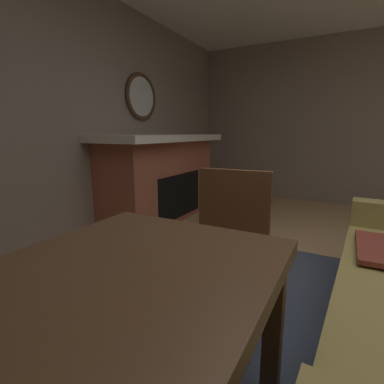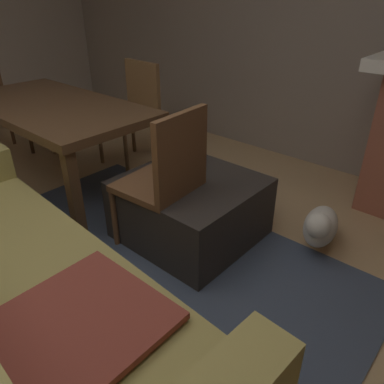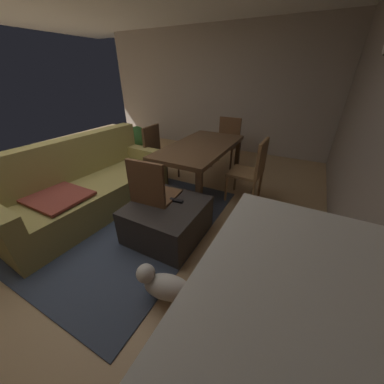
% 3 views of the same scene
% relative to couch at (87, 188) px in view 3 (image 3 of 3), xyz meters
% --- Properties ---
extents(floor, '(8.78, 8.78, 0.00)m').
position_rel_couch_xyz_m(floor, '(-0.05, -0.33, -0.33)').
color(floor, tan).
extents(wall_right_window_side, '(0.12, 5.81, 2.62)m').
position_rel_couch_xyz_m(wall_right_window_side, '(3.61, -0.33, 0.98)').
color(wall_right_window_side, '#B2A59B').
rests_on(wall_right_window_side, ground).
extents(area_rug, '(2.60, 2.00, 0.01)m').
position_rel_couch_xyz_m(area_rug, '(0.03, -0.67, -0.33)').
color(area_rug, '#3D475B').
rests_on(area_rug, ground).
extents(couch, '(2.31, 1.01, 0.96)m').
position_rel_couch_xyz_m(couch, '(0.00, 0.00, 0.00)').
color(couch, '#9E8E4C').
rests_on(couch, ground).
extents(ottoman_coffee_table, '(0.83, 0.79, 0.43)m').
position_rel_couch_xyz_m(ottoman_coffee_table, '(0.03, -1.28, -0.12)').
color(ottoman_coffee_table, '#2D2826').
rests_on(ottoman_coffee_table, ground).
extents(tv_remote, '(0.06, 0.16, 0.02)m').
position_rel_couch_xyz_m(tv_remote, '(0.14, -1.34, 0.11)').
color(tv_remote, black).
rests_on(tv_remote, ottoman_coffee_table).
extents(dining_table, '(1.69, 0.86, 0.74)m').
position_rel_couch_xyz_m(dining_table, '(1.28, -1.08, 0.33)').
color(dining_table, '#513823').
rests_on(dining_table, ground).
extents(dining_chair_north, '(0.46, 0.46, 0.93)m').
position_rel_couch_xyz_m(dining_chair_north, '(1.28, -0.26, 0.19)').
color(dining_chair_north, '#513823').
rests_on(dining_chair_north, ground).
extents(dining_chair_west, '(0.47, 0.47, 0.93)m').
position_rel_couch_xyz_m(dining_chair_west, '(0.05, -1.09, 0.19)').
color(dining_chair_west, brown).
rests_on(dining_chair_west, ground).
extents(dining_chair_east, '(0.45, 0.45, 0.93)m').
position_rel_couch_xyz_m(dining_chair_east, '(2.52, -1.08, 0.19)').
color(dining_chair_east, brown).
rests_on(dining_chair_east, ground).
extents(dining_chair_south, '(0.45, 0.45, 0.93)m').
position_rel_couch_xyz_m(dining_chair_south, '(1.28, -1.90, 0.19)').
color(dining_chair_south, brown).
rests_on(dining_chair_south, ground).
extents(potted_plant, '(0.42, 0.42, 0.62)m').
position_rel_couch_xyz_m(potted_plant, '(2.23, 1.01, 0.03)').
color(potted_plant, beige).
rests_on(potted_plant, ground).
extents(small_dog, '(0.30, 0.48, 0.30)m').
position_rel_couch_xyz_m(small_dog, '(-0.69, -1.72, -0.16)').
color(small_dog, silver).
rests_on(small_dog, ground).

